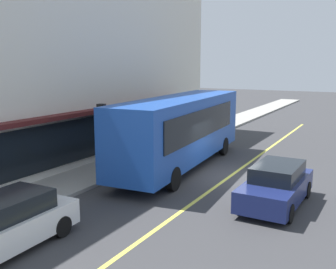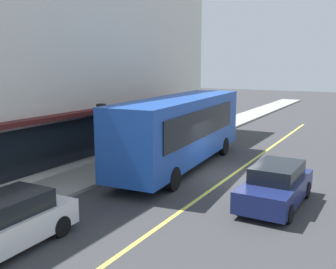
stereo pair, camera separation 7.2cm
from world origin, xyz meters
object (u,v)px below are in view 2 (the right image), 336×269
traffic_light (102,122)px  car_navy (276,185)px  bus (182,128)px  car_white (3,224)px  pedestrian_near_storefront (175,130)px

traffic_light → car_navy: size_ratio=0.74×
bus → traffic_light: bus is taller
bus → car_navy: size_ratio=2.60×
car_white → bus: bearing=-1.6°
bus → pedestrian_near_storefront: bearing=32.4°
pedestrian_near_storefront → bus: bearing=-147.6°
bus → car_navy: bus is taller
traffic_light → pedestrian_near_storefront: 7.18m
traffic_light → car_white: (-7.10, -2.08, -1.79)m
car_white → pedestrian_near_storefront: (14.14, 2.16, 0.39)m
bus → car_navy: (-3.10, -5.46, -1.24)m
traffic_light → car_navy: 8.03m
bus → traffic_light: 4.02m
car_white → car_navy: 9.21m
car_white → car_navy: bearing=-38.6°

